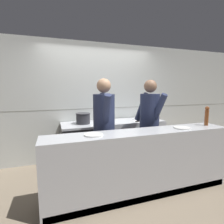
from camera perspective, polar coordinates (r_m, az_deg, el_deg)
The scene contains 13 objects.
ground_plane at distance 3.15m, azimuth 2.41°, elevation -22.70°, with size 14.00×14.00×0.00m, color #7F705B.
wall_back_tiled at distance 4.00m, azimuth -4.38°, elevation 3.43°, with size 8.00×0.06×2.60m.
oven_range at distance 3.70m, azimuth -9.40°, elevation -10.59°, with size 0.85×0.71×0.88m.
prep_counter at distance 4.01m, azimuth 6.66°, elevation -9.03°, with size 1.30×0.65×0.90m.
pass_counter at distance 2.77m, azimuth 9.66°, elevation -16.10°, with size 2.86×0.45×0.97m.
stock_pot at distance 3.59m, azimuth -9.42°, elevation -2.00°, with size 0.30×0.30×0.22m.
mixing_bowl_steel at distance 4.00m, azimuth 8.65°, elevation -1.97°, with size 0.28×0.28×0.07m.
chefs_knife at distance 3.81m, azimuth 9.20°, elevation -2.92°, with size 0.34×0.17×0.02m.
plated_dish_main at distance 2.37m, azimuth -6.02°, elevation -7.35°, with size 0.25×0.25×0.02m.
plated_dish_appetiser at distance 2.97m, azimuth 21.85°, elevation -4.79°, with size 0.25×0.25×0.02m.
pepper_mill at distance 3.35m, azimuth 28.53°, elevation -1.01°, with size 0.07×0.07×0.33m.
chef_head_cook at distance 2.93m, azimuth -2.62°, elevation -4.47°, with size 0.39×0.77×1.76m.
chef_sous at distance 3.32m, azimuth 12.08°, elevation -3.24°, with size 0.44×0.76×1.75m.
Camera 1 is at (-0.99, -2.54, 1.59)m, focal length 28.00 mm.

